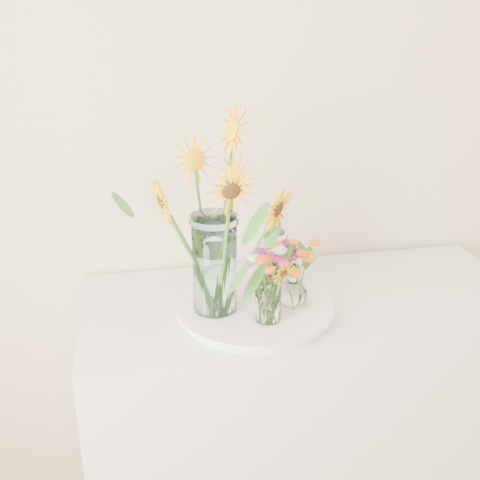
{
  "coord_description": "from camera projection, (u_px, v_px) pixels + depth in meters",
  "views": [
    {
      "loc": [
        -0.82,
        0.32,
        1.79
      ],
      "look_at": [
        -0.51,
        1.89,
        1.13
      ],
      "focal_mm": 45.0,
      "sensor_mm": 36.0,
      "label": 1
    }
  ],
  "objects": [
    {
      "name": "tray",
      "position": [
        254.0,
        309.0,
        1.8
      ],
      "size": [
        0.45,
        0.45,
        0.02
      ],
      "primitive_type": "cylinder",
      "color": "white",
      "rests_on": "counter"
    },
    {
      "name": "small_vase_b",
      "position": [
        293.0,
        285.0,
        1.78
      ],
      "size": [
        0.09,
        0.09,
        0.13
      ],
      "primitive_type": null,
      "rotation": [
        0.0,
        0.0,
        0.01
      ],
      "color": "white",
      "rests_on": "tray"
    },
    {
      "name": "mason_jar",
      "position": [
        215.0,
        264.0,
        1.71
      ],
      "size": [
        0.13,
        0.13,
        0.3
      ],
      "primitive_type": "cylinder",
      "rotation": [
        0.0,
        0.0,
        0.03
      ],
      "color": "#ADE4E5",
      "rests_on": "tray"
    },
    {
      "name": "sunflower_bouquet",
      "position": [
        214.0,
        217.0,
        1.66
      ],
      "size": [
        0.7,
        0.7,
        0.58
      ],
      "primitive_type": null,
      "rotation": [
        0.0,
        0.0,
        0.03
      ],
      "color": "#FFB705",
      "rests_on": "tray"
    },
    {
      "name": "wildflower_posy_a",
      "position": [
        268.0,
        287.0,
        1.67
      ],
      "size": [
        0.2,
        0.2,
        0.22
      ],
      "primitive_type": null,
      "color": "orange",
      "rests_on": "tray"
    },
    {
      "name": "wildflower_posy_c",
      "position": [
        278.0,
        264.0,
        1.83
      ],
      "size": [
        0.17,
        0.17,
        0.2
      ],
      "primitive_type": null,
      "color": "orange",
      "rests_on": "tray"
    },
    {
      "name": "wildflower_posy_b",
      "position": [
        294.0,
        271.0,
        1.76
      ],
      "size": [
        0.23,
        0.23,
        0.22
      ],
      "primitive_type": null,
      "color": "orange",
      "rests_on": "tray"
    },
    {
      "name": "small_vase_c",
      "position": [
        277.0,
        277.0,
        1.85
      ],
      "size": [
        0.07,
        0.07,
        0.11
      ],
      "primitive_type": "cylinder",
      "rotation": [
        0.0,
        0.0,
        -0.14
      ],
      "color": "white",
      "rests_on": "tray"
    },
    {
      "name": "counter",
      "position": [
        301.0,
        414.0,
        2.06
      ],
      "size": [
        1.4,
        0.6,
        0.9
      ],
      "primitive_type": "cube",
      "color": "white",
      "rests_on": "ground_plane"
    },
    {
      "name": "small_vase_a",
      "position": [
        268.0,
        301.0,
        1.68
      ],
      "size": [
        0.08,
        0.08,
        0.13
      ],
      "primitive_type": "cylinder",
      "rotation": [
        0.0,
        0.0,
        0.02
      ],
      "color": "white",
      "rests_on": "tray"
    }
  ]
}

